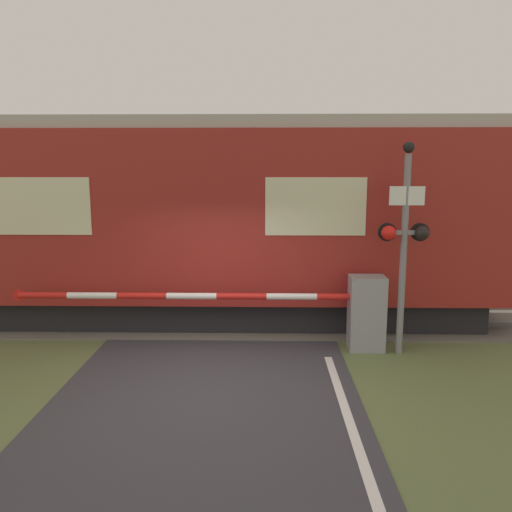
% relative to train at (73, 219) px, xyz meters
% --- Properties ---
extents(ground_plane, '(80.00, 80.00, 0.00)m').
position_rel_train_xyz_m(ground_plane, '(3.20, -3.39, -2.06)').
color(ground_plane, '#5B6B3D').
extents(track_bed, '(36.00, 3.20, 0.13)m').
position_rel_train_xyz_m(track_bed, '(3.20, 0.00, -2.04)').
color(track_bed, '#666056').
rests_on(track_bed, ground_plane).
extents(train, '(17.74, 2.87, 4.03)m').
position_rel_train_xyz_m(train, '(0.00, 0.00, 0.00)').
color(train, black).
rests_on(train, ground_plane).
extents(crossing_barrier, '(6.41, 0.44, 1.29)m').
position_rel_train_xyz_m(crossing_barrier, '(5.21, -1.95, -1.36)').
color(crossing_barrier, gray).
rests_on(crossing_barrier, ground_plane).
extents(signal_post, '(0.84, 0.26, 3.51)m').
position_rel_train_xyz_m(signal_post, '(6.27, -2.12, -0.06)').
color(signal_post, gray).
rests_on(signal_post, ground_plane).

